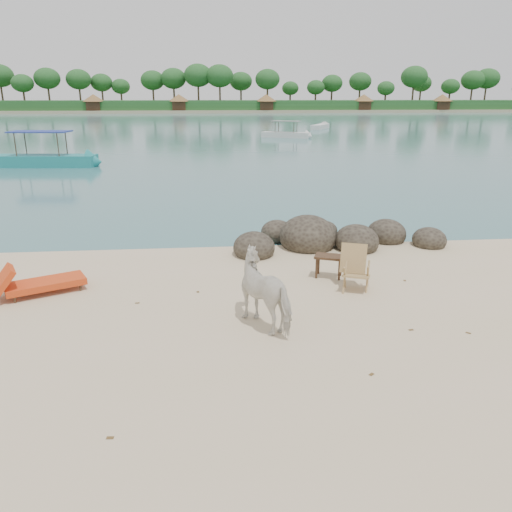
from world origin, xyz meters
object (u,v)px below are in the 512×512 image
Objects in this scene: cow at (269,291)px; deck_chair at (357,270)px; side_table at (329,268)px; lounge_chair at (45,280)px; boat_near at (40,137)px; boulders at (327,239)px.

cow reaches higher than deck_chair.
deck_chair reaches higher than side_table.
boat_near is (-6.87, 22.90, 1.51)m from lounge_chair.
boulders is at bearing -48.69° from boat_near.
side_table is at bearing -22.43° from lounge_chair.
deck_chair is (-0.18, -3.67, 0.28)m from boulders.
cow is 5.40m from lounge_chair.
boat_near is at bearing 142.22° from side_table.
side_table is 6.78m from lounge_chair.
deck_chair is at bearing -29.95° from lounge_chair.
boat_near is (-13.64, 22.51, 1.55)m from side_table.
side_table is (1.83, 2.54, -0.45)m from cow.
cow is at bearing -59.25° from boat_near.
lounge_chair is 0.29× the size of boat_near.
deck_chair is (7.20, -0.54, 0.19)m from lounge_chair.
boulders reaches higher than side_table.
cow reaches higher than side_table.
boat_near reaches higher than cow.
deck_chair reaches higher than boulders.
side_table is 26.37m from boat_near.
lounge_chair is at bearing -155.76° from side_table.
side_table is at bearing -102.49° from boulders.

